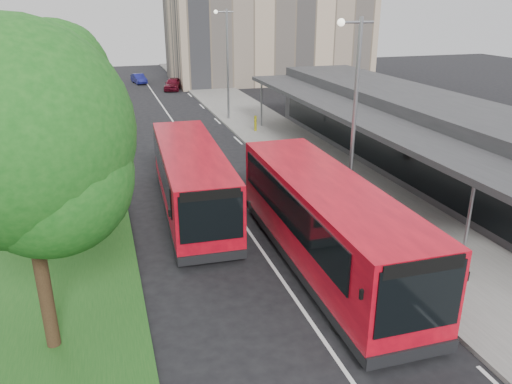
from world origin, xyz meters
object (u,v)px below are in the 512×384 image
bus_main (326,224)px  car_far (139,79)px  tree_mid (55,84)px  litter_bin (312,161)px  lamp_post_near (353,111)px  tree_near (20,149)px  lamp_post_far (226,58)px  bus_second (191,180)px  car_near (173,84)px  tree_far (67,63)px  bollard (255,123)px

bus_main → car_far: bus_main is taller
tree_mid → bus_main: bearing=-49.2°
bus_main → litter_bin: bearing=69.8°
lamp_post_near → tree_near: bearing=-156.0°
tree_mid → lamp_post_far: (11.13, 12.95, -0.47)m
tree_mid → car_far: bearing=79.7°
lamp_post_near → lamp_post_far: 20.00m
bus_main → car_far: 44.19m
bus_second → car_near: 32.73m
car_far → bus_second: bearing=-101.6°
lamp_post_far → car_far: (-4.93, 21.04, -4.19)m
tree_mid → lamp_post_near: (11.13, -7.05, -0.47)m
car_far → bus_main: bearing=-96.9°
tree_mid → lamp_post_near: 13.18m
tree_far → tree_mid: bearing=-90.0°
bus_main → bollard: bus_main is taller
bus_main → litter_bin: (3.74, 9.74, -1.06)m
bus_second → bollard: bus_second is taller
tree_near → lamp_post_near: (11.13, 4.95, -0.77)m
tree_far → lamp_post_near: (11.13, -19.05, -0.10)m
bus_second → bollard: (6.79, 12.62, -0.81)m
tree_near → lamp_post_far: size_ratio=1.06×
tree_mid → litter_bin: size_ratio=10.45×
lamp_post_near → car_near: size_ratio=2.16×
litter_bin → car_near: car_near is taller
tree_near → tree_mid: (0.00, 12.00, -0.30)m
tree_mid → tree_near: bearing=-90.0°
bus_main → bus_second: bearing=120.7°
bollard → lamp_post_far: bearing=101.7°
litter_bin → bollard: 8.98m
car_near → bus_main: bearing=-73.3°
car_near → tree_far: bearing=-101.9°
bus_second → litter_bin: (7.23, 3.66, -0.96)m
lamp_post_near → tree_far: bearing=120.3°
litter_bin → tree_mid: bearing=178.2°
bus_main → car_near: size_ratio=2.98×
tree_near → car_far: (6.20, 45.98, -4.96)m
tree_near → lamp_post_near: size_ratio=1.06×
lamp_post_near → bollard: (0.90, 15.63, -4.04)m
litter_bin → car_far: bearing=100.3°
bollard → bus_main: bearing=-100.0°
bus_second → car_far: bus_second is taller
tree_near → bollard: 24.32m
bus_main → bus_second: (-3.49, 6.08, -0.11)m
car_far → lamp_post_near: bearing=-93.3°
tree_far → bollard: (12.03, -3.42, -4.14)m
bollard → car_far: bearing=102.9°
tree_near → lamp_post_near: 12.20m
tree_far → bus_main: 24.00m
tree_mid → bus_second: 7.59m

